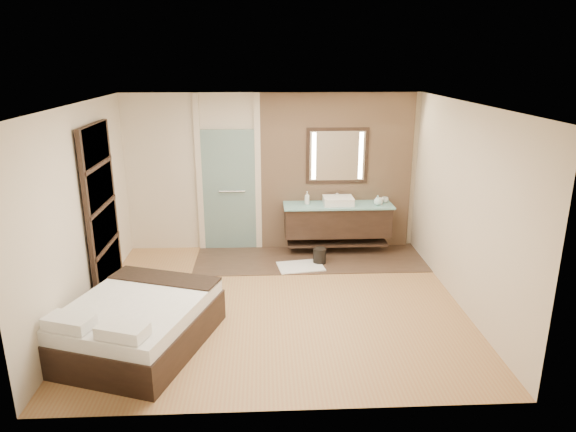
{
  "coord_description": "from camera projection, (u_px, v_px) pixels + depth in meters",
  "views": [
    {
      "loc": [
        -0.15,
        -6.4,
        3.25
      ],
      "look_at": [
        0.19,
        0.6,
        1.08
      ],
      "focal_mm": 32.0,
      "sensor_mm": 36.0,
      "label": 1
    }
  ],
  "objects": [
    {
      "name": "cup",
      "position": [
        385.0,
        200.0,
        8.79
      ],
      "size": [
        0.13,
        0.13,
        0.09
      ],
      "primitive_type": "imported",
      "rotation": [
        0.0,
        0.0,
        0.14
      ],
      "color": "silver",
      "rests_on": "vanity"
    },
    {
      "name": "soap_bottle_b",
      "position": [
        307.0,
        198.0,
        8.77
      ],
      "size": [
        0.08,
        0.08,
        0.16
      ],
      "primitive_type": "imported",
      "rotation": [
        0.0,
        0.0,
        -0.14
      ],
      "color": "#B2B2B2",
      "rests_on": "vanity"
    },
    {
      "name": "bed",
      "position": [
        137.0,
        323.0,
        5.97
      ],
      "size": [
        1.95,
        2.18,
        0.69
      ],
      "rotation": [
        0.0,
        0.0,
        -0.33
      ],
      "color": "black",
      "rests_on": "floor"
    },
    {
      "name": "stone_wall",
      "position": [
        336.0,
        172.0,
        8.83
      ],
      "size": [
        2.6,
        0.08,
        2.7
      ],
      "primitive_type": "cube",
      "color": "tan",
      "rests_on": "floor"
    },
    {
      "name": "soap_bottle_a",
      "position": [
        307.0,
        198.0,
        8.67
      ],
      "size": [
        0.09,
        0.09,
        0.22
      ],
      "primitive_type": "imported",
      "rotation": [
        0.0,
        0.0,
        -0.04
      ],
      "color": "white",
      "rests_on": "vanity"
    },
    {
      "name": "bath_mat",
      "position": [
        301.0,
        266.0,
        8.28
      ],
      "size": [
        0.79,
        0.61,
        0.02
      ],
      "primitive_type": "cube",
      "rotation": [
        0.0,
        0.0,
        0.16
      ],
      "color": "white",
      "rests_on": "floor"
    },
    {
      "name": "soap_bottle_c",
      "position": [
        378.0,
        200.0,
        8.63
      ],
      "size": [
        0.17,
        0.17,
        0.17
      ],
      "primitive_type": "imported",
      "rotation": [
        0.0,
        0.0,
        -0.36
      ],
      "color": "#BCEDEC",
      "rests_on": "vanity"
    },
    {
      "name": "floor",
      "position": [
        277.0,
        303.0,
        7.08
      ],
      "size": [
        5.0,
        5.0,
        0.0
      ],
      "primitive_type": "plane",
      "color": "#AC7448",
      "rests_on": "ground"
    },
    {
      "name": "shoji_partition",
      "position": [
        102.0,
        210.0,
        7.18
      ],
      "size": [
        0.06,
        1.2,
        2.4
      ],
      "color": "black",
      "rests_on": "floor"
    },
    {
      "name": "tile_strip",
      "position": [
        310.0,
        259.0,
        8.63
      ],
      "size": [
        3.8,
        1.3,
        0.01
      ],
      "primitive_type": "cube",
      "color": "#3D2B21",
      "rests_on": "floor"
    },
    {
      "name": "tissue_box",
      "position": [
        379.0,
        201.0,
        8.7
      ],
      "size": [
        0.16,
        0.16,
        0.1
      ],
      "primitive_type": "cube",
      "rotation": [
        0.0,
        0.0,
        -0.41
      ],
      "color": "white",
      "rests_on": "vanity"
    },
    {
      "name": "frosted_door",
      "position": [
        229.0,
        185.0,
        8.8
      ],
      "size": [
        1.1,
        0.12,
        2.7
      ],
      "color": "#ABD8D2",
      "rests_on": "floor"
    },
    {
      "name": "mirror_unit",
      "position": [
        337.0,
        156.0,
        8.69
      ],
      "size": [
        1.06,
        0.04,
        0.96
      ],
      "color": "black",
      "rests_on": "stone_wall"
    },
    {
      "name": "waste_bin",
      "position": [
        320.0,
        256.0,
        8.4
      ],
      "size": [
        0.27,
        0.27,
        0.26
      ],
      "primitive_type": "cylinder",
      "rotation": [
        0.0,
        0.0,
        0.37
      ],
      "color": "black",
      "rests_on": "floor"
    },
    {
      "name": "vanity",
      "position": [
        337.0,
        220.0,
        8.78
      ],
      "size": [
        1.85,
        0.55,
        0.88
      ],
      "color": "black",
      "rests_on": "stone_wall"
    }
  ]
}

